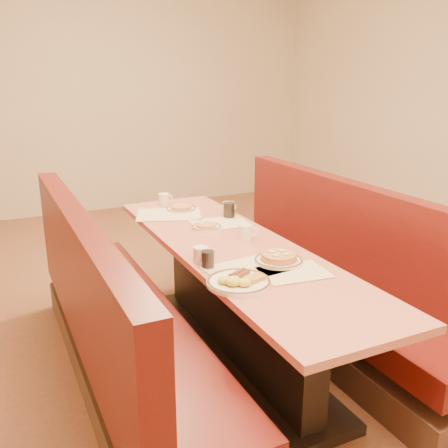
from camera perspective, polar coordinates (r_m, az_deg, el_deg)
name	(u,v)px	position (r m, az deg, el deg)	size (l,w,h in m)	color
ground	(233,357)	(3.30, 1.06, -14.90)	(8.00, 8.00, 0.00)	#9E6647
room_envelope	(235,35)	(2.82, 1.29, 20.79)	(6.04, 8.04, 2.82)	beige
diner_table	(234,303)	(3.12, 1.10, -9.05)	(0.70, 2.50, 0.75)	black
booth_left	(116,330)	(2.91, -12.19, -11.80)	(0.55, 2.50, 1.05)	#4C3326
booth_right	(330,285)	(3.49, 11.99, -6.78)	(0.55, 2.50, 1.05)	#4C3326
placemat_near_left	(245,269)	(2.62, 2.38, -5.21)	(0.38, 0.29, 0.00)	beige
placemat_near_right	(294,272)	(2.61, 8.02, -5.47)	(0.34, 0.26, 0.00)	beige
placemat_far_left	(169,214)	(3.66, -6.34, 1.12)	(0.46, 0.34, 0.00)	beige
placemat_far_right	(220,223)	(3.41, -0.48, 0.10)	(0.38, 0.28, 0.00)	beige
pancake_plate	(279,259)	(2.73, 6.26, -3.99)	(0.27, 0.27, 0.06)	white
eggs_plate	(239,281)	(2.44, 1.69, -6.58)	(0.32, 0.32, 0.06)	white
extra_plate_mid	(206,226)	(3.31, -2.03, -0.28)	(0.20, 0.20, 0.04)	white
extra_plate_far	(181,208)	(3.76, -4.94, 1.81)	(0.23, 0.23, 0.05)	white
coffee_mug_a	(246,232)	(3.08, 2.50, -0.91)	(0.12, 0.09, 0.09)	white
coffee_mug_b	(201,254)	(2.72, -2.63, -3.44)	(0.11, 0.08, 0.09)	white
coffee_mug_c	(229,208)	(3.64, 0.57, 1.85)	(0.12, 0.08, 0.09)	white
coffee_mug_d	(164,199)	(3.92, -6.85, 2.83)	(0.12, 0.09, 0.09)	white
soda_tumbler_near	(208,260)	(2.64, -1.85, -4.08)	(0.07, 0.07, 0.09)	black
soda_tumbler_mid	(229,210)	(3.55, 0.58, 1.60)	(0.08, 0.08, 0.11)	black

